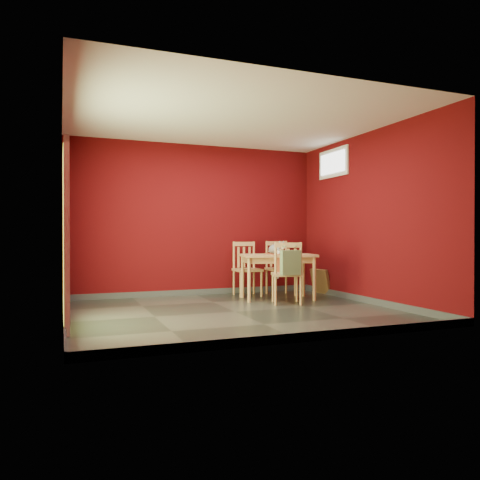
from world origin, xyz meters
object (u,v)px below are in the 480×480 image
object	(u,v)px
cat	(276,247)
picture_frame	(320,281)
tote_bag	(291,263)
chair_near	(287,272)
chair_far_right	(280,267)
dining_table	(278,260)
chair_far_left	(247,268)

from	to	relation	value
cat	picture_frame	size ratio (longest dim) A/B	1.01
tote_bag	chair_near	bearing A→B (deg)	77.50
chair_far_right	tote_bag	world-z (taller)	chair_far_right
tote_bag	dining_table	bearing A→B (deg)	78.71
chair_far_left	tote_bag	distance (m)	1.44
dining_table	chair_near	world-z (taller)	chair_near
chair_near	chair_far_left	bearing A→B (deg)	99.12
chair_far_right	tote_bag	distance (m)	1.43
chair_far_left	chair_near	bearing A→B (deg)	-80.88
chair_far_left	picture_frame	size ratio (longest dim) A/B	2.05
cat	picture_frame	bearing A→B (deg)	26.12
chair_near	picture_frame	world-z (taller)	chair_near
tote_bag	picture_frame	bearing A→B (deg)	44.20
dining_table	cat	distance (m)	0.21
dining_table	picture_frame	size ratio (longest dim) A/B	2.82
cat	chair_far_left	bearing A→B (deg)	121.97
chair_far_right	cat	world-z (taller)	cat
cat	picture_frame	distance (m)	1.31
tote_bag	cat	size ratio (longest dim) A/B	0.93
cat	dining_table	bearing A→B (deg)	-70.38
cat	picture_frame	world-z (taller)	cat
chair_far_left	picture_frame	bearing A→B (deg)	-9.58
dining_table	cat	bearing A→B (deg)	103.14
tote_bag	cat	bearing A→B (deg)	79.58
chair_near	tote_bag	bearing A→B (deg)	-102.50
tote_bag	picture_frame	distance (m)	1.76
picture_frame	cat	bearing A→B (deg)	-160.37
chair_far_right	chair_near	size ratio (longest dim) A/B	1.00
chair_far_left	tote_bag	xyz separation A→B (m)	(0.14, -1.42, 0.17)
chair_far_left	cat	distance (m)	0.78
chair_near	tote_bag	xyz separation A→B (m)	(-0.05, -0.22, 0.17)
chair_near	cat	bearing A→B (deg)	80.36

